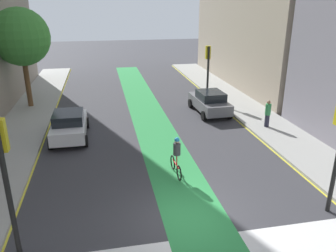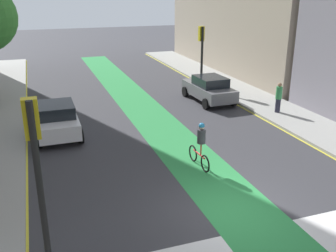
{
  "view_description": "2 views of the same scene",
  "coord_description": "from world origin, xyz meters",
  "px_view_note": "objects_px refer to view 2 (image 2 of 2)",
  "views": [
    {
      "loc": [
        -2.55,
        -9.81,
        7.32
      ],
      "look_at": [
        0.81,
        6.9,
        0.97
      ],
      "focal_mm": 35.77,
      "sensor_mm": 36.0,
      "label": 1
    },
    {
      "loc": [
        -5.2,
        -9.19,
        6.63
      ],
      "look_at": [
        -0.18,
        5.16,
        1.1
      ],
      "focal_mm": 40.87,
      "sensor_mm": 36.0,
      "label": 2
    }
  ],
  "objects_px": {
    "traffic_signal_far_right": "(201,46)",
    "car_white_left_far": "(57,119)",
    "traffic_signal_near_left": "(36,153)",
    "pedestrian_sidewalk_right_a": "(279,97)",
    "cyclist_in_lane": "(200,144)",
    "car_grey_right_far": "(209,89)"
  },
  "relations": [
    {
      "from": "pedestrian_sidewalk_right_a",
      "to": "traffic_signal_far_right",
      "type": "bearing_deg",
      "value": 105.77
    },
    {
      "from": "car_grey_right_far",
      "to": "cyclist_in_lane",
      "type": "xyz_separation_m",
      "value": [
        -4.24,
        -8.3,
        0.17
      ]
    },
    {
      "from": "car_grey_right_far",
      "to": "cyclist_in_lane",
      "type": "distance_m",
      "value": 9.32
    },
    {
      "from": "car_grey_right_far",
      "to": "cyclist_in_lane",
      "type": "bearing_deg",
      "value": -117.08
    },
    {
      "from": "car_grey_right_far",
      "to": "pedestrian_sidewalk_right_a",
      "type": "xyz_separation_m",
      "value": [
        2.46,
        -3.67,
        0.18
      ]
    },
    {
      "from": "car_white_left_far",
      "to": "car_grey_right_far",
      "type": "distance_m",
      "value": 9.63
    },
    {
      "from": "traffic_signal_far_right",
      "to": "car_white_left_far",
      "type": "bearing_deg",
      "value": -150.6
    },
    {
      "from": "pedestrian_sidewalk_right_a",
      "to": "traffic_signal_near_left",
      "type": "bearing_deg",
      "value": -146.29
    },
    {
      "from": "pedestrian_sidewalk_right_a",
      "to": "car_white_left_far",
      "type": "bearing_deg",
      "value": 175.81
    },
    {
      "from": "car_white_left_far",
      "to": "pedestrian_sidewalk_right_a",
      "type": "relative_size",
      "value": 2.55
    },
    {
      "from": "car_white_left_far",
      "to": "pedestrian_sidewalk_right_a",
      "type": "height_order",
      "value": "pedestrian_sidewalk_right_a"
    },
    {
      "from": "car_white_left_far",
      "to": "car_grey_right_far",
      "type": "xyz_separation_m",
      "value": [
        9.21,
        2.82,
        0.0
      ]
    },
    {
      "from": "traffic_signal_far_right",
      "to": "car_grey_right_far",
      "type": "relative_size",
      "value": 1.0
    },
    {
      "from": "cyclist_in_lane",
      "to": "pedestrian_sidewalk_right_a",
      "type": "relative_size",
      "value": 1.13
    },
    {
      "from": "traffic_signal_near_left",
      "to": "car_grey_right_far",
      "type": "relative_size",
      "value": 1.01
    },
    {
      "from": "traffic_signal_near_left",
      "to": "pedestrian_sidewalk_right_a",
      "type": "distance_m",
      "value": 15.24
    },
    {
      "from": "traffic_signal_near_left",
      "to": "car_white_left_far",
      "type": "relative_size",
      "value": 1.03
    },
    {
      "from": "traffic_signal_far_right",
      "to": "pedestrian_sidewalk_right_a",
      "type": "relative_size",
      "value": 2.58
    },
    {
      "from": "traffic_signal_near_left",
      "to": "pedestrian_sidewalk_right_a",
      "type": "bearing_deg",
      "value": 33.71
    },
    {
      "from": "car_white_left_far",
      "to": "car_grey_right_far",
      "type": "height_order",
      "value": "same"
    },
    {
      "from": "traffic_signal_near_left",
      "to": "cyclist_in_lane",
      "type": "height_order",
      "value": "traffic_signal_near_left"
    },
    {
      "from": "traffic_signal_far_right",
      "to": "traffic_signal_near_left",
      "type": "bearing_deg",
      "value": -126.02
    }
  ]
}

